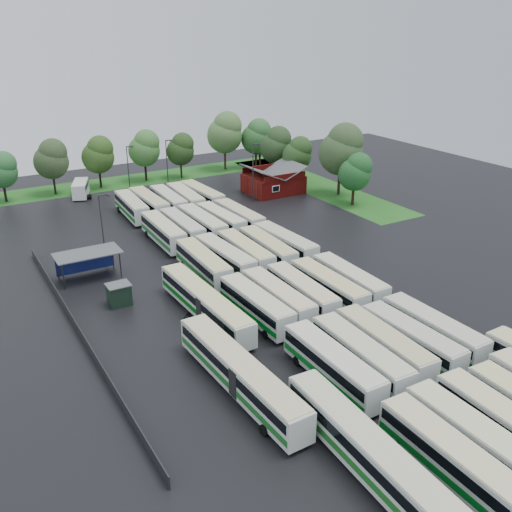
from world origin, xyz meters
TOP-DOWN VIEW (x-y plane):
  - ground at (0.00, 0.00)m, footprint 160.00×160.00m
  - brick_building at (24.00, 42.77)m, footprint 10.07×8.60m
  - wash_shed at (-17.20, 22.02)m, footprint 8.20×4.20m
  - utility_hut at (-16.20, 12.60)m, footprint 2.70×2.20m
  - grass_strip_north at (2.00, 64.80)m, footprint 80.00×10.00m
  - grass_strip_east at (34.00, 42.80)m, footprint 10.00×50.00m
  - west_fence at (-22.20, 8.00)m, footprint 0.10×50.00m
  - bus_r0c0 at (-4.25, -26.17)m, footprint 2.72×12.26m
  - bus_r0c1 at (-1.19, -25.91)m, footprint 2.66×12.33m
  - bus_r0c2 at (2.14, -25.94)m, footprint 2.92×12.30m
  - bus_r1c0 at (-4.28, -12.43)m, footprint 2.76×12.40m
  - bus_r1c1 at (-1.10, -12.54)m, footprint 3.05×12.50m
  - bus_r1c2 at (2.05, -12.22)m, footprint 3.05×12.36m
  - bus_r1c3 at (5.22, -12.70)m, footprint 2.83×12.08m
  - bus_r1c4 at (8.43, -12.51)m, footprint 2.77×12.23m
  - bus_r2c0 at (-4.32, 1.26)m, footprint 2.86×12.13m
  - bus_r2c1 at (-1.33, 1.52)m, footprint 2.63×12.07m
  - bus_r2c2 at (1.91, 1.42)m, footprint 2.92×12.11m
  - bus_r2c3 at (5.31, 0.86)m, footprint 2.63×12.25m
  - bus_r2c4 at (8.58, 1.01)m, footprint 2.84×12.13m
  - bus_r3c0 at (-4.42, 14.52)m, footprint 2.94×12.42m
  - bus_r3c1 at (-1.08, 14.90)m, footprint 3.18×12.34m
  - bus_r3c2 at (2.10, 15.03)m, footprint 2.80×12.18m
  - bus_r3c3 at (5.37, 14.68)m, footprint 2.95×12.19m
  - bus_r3c4 at (8.47, 15.04)m, footprint 3.18×12.45m
  - bus_r4c0 at (-4.37, 28.18)m, footprint 2.92×12.49m
  - bus_r4c1 at (-1.16, 28.63)m, footprint 2.70×12.08m
  - bus_r4c2 at (2.01, 28.33)m, footprint 2.75×12.57m
  - bus_r4c3 at (5.39, 28.66)m, footprint 3.04×12.03m
  - bus_r4c4 at (8.54, 28.49)m, footprint 2.85×12.15m
  - bus_r5c0 at (-4.36, 42.24)m, footprint 3.15×12.18m
  - bus_r5c1 at (-1.31, 42.19)m, footprint 2.78×12.56m
  - bus_r5c2 at (2.16, 42.06)m, footprint 3.03×12.25m
  - bus_r5c3 at (5.22, 41.77)m, footprint 3.24×12.48m
  - bus_r5c4 at (8.43, 41.91)m, footprint 3.19×12.51m
  - artic_bus_west_a at (-9.01, -23.02)m, footprint 3.36×18.65m
  - artic_bus_west_b at (-8.98, 4.47)m, footprint 3.01×18.09m
  - artic_bus_west_c at (-12.25, -9.42)m, footprint 3.22×18.75m
  - minibus at (-8.61, 58.67)m, footprint 4.66×7.14m
  - tree_north_0 at (-21.12, 62.23)m, footprint 5.64×5.64m
  - tree_north_1 at (-12.26, 62.80)m, footprint 6.41×6.41m
  - tree_north_2 at (-3.46, 62.78)m, footprint 6.22×6.22m
  - tree_north_3 at (6.16, 63.32)m, footprint 6.34×6.34m
  - tree_north_4 at (13.30, 61.63)m, footprint 5.71×5.71m
  - tree_north_5 at (24.66, 63.46)m, footprint 7.64×7.64m
  - tree_north_6 at (31.36, 61.40)m, footprint 6.57×6.57m
  - tree_east_0 at (32.26, 28.71)m, footprint 5.76×5.72m
  - tree_east_1 at (34.07, 35.09)m, footprint 8.19×8.19m
  - tree_east_2 at (31.45, 45.53)m, footprint 5.81×5.81m
  - tree_east_3 at (30.33, 51.75)m, footprint 6.51×6.51m
  - tree_east_4 at (32.55, 61.74)m, footprint 5.75×5.75m
  - lamp_post_ne at (17.69, 39.46)m, footprint 1.63×0.32m
  - lamp_post_nw at (-14.17, 24.21)m, footprint 1.55×0.30m
  - lamp_post_back_w at (-0.51, 54.03)m, footprint 1.46×0.28m
  - lamp_post_back_e at (7.77, 55.59)m, footprint 1.46×0.29m
  - puddle_0 at (-0.71, -21.05)m, footprint 3.78×3.78m
  - puddle_2 at (-8.01, 3.57)m, footprint 7.66×7.66m
  - puddle_3 at (4.58, -3.99)m, footprint 3.86×3.86m

SIDE VIEW (x-z plane):
  - ground at x=0.00m, z-range 0.00..0.00m
  - puddle_0 at x=-0.71m, z-range 0.00..0.01m
  - puddle_2 at x=-8.01m, z-range 0.00..0.01m
  - puddle_3 at x=4.58m, z-range 0.00..0.01m
  - grass_strip_north at x=2.00m, z-range 0.00..0.01m
  - grass_strip_east at x=34.00m, z-range 0.00..0.01m
  - west_fence at x=-22.20m, z-range 0.00..1.20m
  - utility_hut at x=-16.20m, z-range 0.01..2.63m
  - minibus at x=-8.61m, z-range 0.16..3.09m
  - bus_r4c3 at x=5.39m, z-range 0.17..3.49m
  - bus_r1c3 at x=5.22m, z-range 0.17..3.51m
  - bus_r2c2 at x=1.91m, z-range 0.17..3.52m
  - bus_r4c1 at x=-1.16m, z-range 0.17..3.52m
  - bus_r2c1 at x=-1.33m, z-range 0.17..3.52m
  - bus_r2c0 at x=-4.32m, z-range 0.17..3.53m
  - bus_r2c4 at x=8.58m, z-range 0.17..3.53m
  - bus_r5c0 at x=-4.36m, z-range 0.17..3.53m
  - bus_r4c4 at x=8.54m, z-range 0.17..3.53m
  - bus_r3c3 at x=5.37m, z-range 0.17..3.54m
  - artic_bus_west_b at x=-8.98m, z-range 0.18..3.53m
  - bus_r3c2 at x=2.10m, z-range 0.17..3.55m
  - bus_r5c2 at x=2.16m, z-range 0.17..3.56m
  - brick_building at x=24.00m, z-range -0.83..4.56m
  - bus_r1c4 at x=8.43m, z-range 0.17..3.57m
  - bus_r0c2 at x=2.14m, z-range 0.17..3.58m
  - bus_r3c1 at x=-1.08m, z-range 0.17..3.58m
  - bus_r0c0 at x=-4.25m, z-range 0.17..3.58m
  - bus_r2c3 at x=5.31m, z-range 0.17..3.58m
  - bus_r1c2 at x=2.05m, z-range 0.17..3.59m
  - bus_r0c1 at x=-1.19m, z-range 0.17..3.60m
  - bus_r3c4 at x=8.47m, z-range 0.17..3.61m
  - bus_r3c0 at x=-4.42m, z-range 0.17..3.61m
  - bus_r5c3 at x=5.22m, z-range 0.17..3.61m
  - bus_r1c0 at x=-4.28m, z-range 0.17..3.62m
  - bus_r5c4 at x=8.43m, z-range 0.17..3.62m
  - bus_r1c1 at x=-1.10m, z-range 0.17..3.63m
  - bus_r4c0 at x=-4.37m, z-range 0.17..3.63m
  - artic_bus_west_a at x=-9.01m, z-range 0.19..3.63m
  - bus_r5c1 at x=-1.31m, z-range 0.17..3.66m
  - artic_bus_west_c at x=-12.25m, z-range 0.19..3.65m
  - bus_r4c2 at x=2.01m, z-range 0.17..3.67m
  - wash_shed at x=-17.20m, z-range 1.20..4.78m
  - lamp_post_back_w at x=-0.51m, z-range 0.76..10.25m
  - lamp_post_back_e at x=7.77m, z-range 0.77..10.27m
  - lamp_post_nw at x=-14.17m, z-range 0.81..10.86m
  - tree_north_0 at x=-21.12m, z-range 1.34..10.68m
  - tree_north_4 at x=13.30m, z-range 1.35..10.81m
  - tree_east_0 at x=32.26m, z-range 1.35..10.83m
  - tree_east_4 at x=32.55m, z-range 1.36..10.88m
  - lamp_post_ne at x=17.69m, z-range 0.85..11.43m
  - tree_east_2 at x=31.45m, z-range 1.38..11.01m
  - tree_north_2 at x=-3.46m, z-range 1.48..11.78m
  - tree_north_3 at x=6.16m, z-range 1.50..12.00m
  - tree_north_1 at x=-12.26m, z-range 1.52..12.13m
  - tree_east_3 at x=30.33m, z-range 1.55..12.32m
  - tree_north_6 at x=31.36m, z-range 1.56..12.45m
  - tree_north_5 at x=24.66m, z-range 1.82..14.48m
  - tree_east_1 at x=34.07m, z-range 1.95..15.50m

